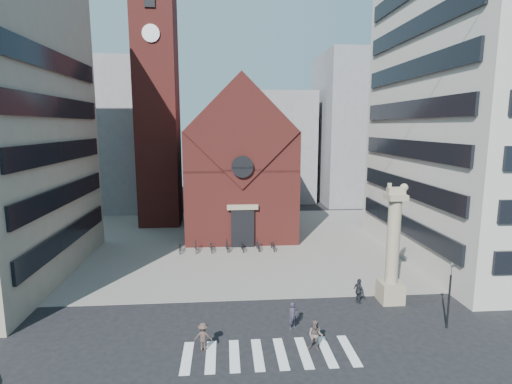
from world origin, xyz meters
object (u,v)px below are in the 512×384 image
pedestrian_0 (293,316)px  scooter_0 (180,247)px  pedestrian_1 (315,335)px  lion_column (392,256)px  traffic_light (449,294)px  pedestrian_2 (359,291)px

pedestrian_0 → scooter_0: pedestrian_0 is taller
pedestrian_1 → scooter_0: pedestrian_1 is taller
lion_column → pedestrian_1: bearing=-139.6°
traffic_light → pedestrian_2: size_ratio=2.35×
lion_column → pedestrian_1: (-6.83, -5.80, -2.57)m
pedestrian_0 → pedestrian_2: bearing=0.7°
lion_column → pedestrian_0: lion_column is taller
pedestrian_0 → scooter_0: size_ratio=0.90×
traffic_light → pedestrian_0: bearing=175.9°
pedestrian_2 → pedestrian_1: bearing=123.1°
pedestrian_2 → scooter_0: size_ratio=0.95×
pedestrian_1 → pedestrian_0: bearing=133.8°
traffic_light → pedestrian_0: traffic_light is taller
pedestrian_0 → pedestrian_2: (5.31, 3.22, 0.05)m
pedestrian_1 → scooter_0: (-9.53, 18.39, -0.33)m
pedestrian_0 → scooter_0: bearing=88.1°
pedestrian_0 → lion_column: bearing=-7.3°
traffic_light → scooter_0: (-18.35, 16.59, -1.73)m
scooter_0 → traffic_light: bearing=-48.0°
pedestrian_1 → pedestrian_2: (4.46, 5.72, 0.02)m
pedestrian_0 → pedestrian_2: size_ratio=0.94×
traffic_light → scooter_0: traffic_light is taller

